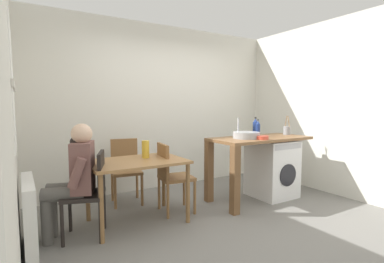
% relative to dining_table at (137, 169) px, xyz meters
% --- Properties ---
extents(ground_plane, '(5.46, 5.46, 0.00)m').
position_rel_dining_table_xyz_m(ground_plane, '(0.90, -0.49, -0.64)').
color(ground_plane, slate).
extents(wall_back, '(4.60, 0.10, 2.70)m').
position_rel_dining_table_xyz_m(wall_back, '(0.90, 1.26, 0.71)').
color(wall_back, silver).
rests_on(wall_back, ground_plane).
extents(wall_window_side, '(0.12, 3.80, 2.70)m').
position_rel_dining_table_xyz_m(wall_window_side, '(-1.25, -0.49, 0.71)').
color(wall_window_side, silver).
rests_on(wall_window_side, ground_plane).
extents(wall_counter_side, '(0.10, 3.80, 2.70)m').
position_rel_dining_table_xyz_m(wall_counter_side, '(3.05, -0.49, 0.71)').
color(wall_counter_side, silver).
rests_on(wall_counter_side, ground_plane).
extents(radiator, '(0.10, 0.80, 0.70)m').
position_rel_dining_table_xyz_m(radiator, '(-1.12, -0.19, -0.29)').
color(radiator, white).
rests_on(radiator, ground_plane).
extents(dining_table, '(1.10, 0.76, 0.74)m').
position_rel_dining_table_xyz_m(dining_table, '(0.00, 0.00, 0.00)').
color(dining_table, '#9E7042').
rests_on(dining_table, ground_plane).
extents(chair_person_seat, '(0.51, 0.51, 0.90)m').
position_rel_dining_table_xyz_m(chair_person_seat, '(-0.55, -0.12, -0.14)').
color(chair_person_seat, black).
rests_on(chair_person_seat, ground_plane).
extents(chair_opposite, '(0.45, 0.45, 0.90)m').
position_rel_dining_table_xyz_m(chair_opposite, '(0.48, 0.06, -0.14)').
color(chair_opposite, olive).
rests_on(chair_opposite, ground_plane).
extents(chair_spare_by_wall, '(0.46, 0.46, 0.90)m').
position_rel_dining_table_xyz_m(chair_spare_by_wall, '(0.11, 0.77, -0.14)').
color(chair_spare_by_wall, olive).
rests_on(chair_spare_by_wall, ground_plane).
extents(seated_person, '(0.57, 0.54, 1.20)m').
position_rel_dining_table_xyz_m(seated_person, '(-0.70, -0.07, 0.03)').
color(seated_person, '#595651').
rests_on(seated_person, ground_plane).
extents(kitchen_counter, '(1.50, 0.68, 0.92)m').
position_rel_dining_table_xyz_m(kitchen_counter, '(1.63, -0.13, 0.12)').
color(kitchen_counter, brown).
rests_on(kitchen_counter, ground_plane).
extents(washing_machine, '(0.60, 0.61, 0.86)m').
position_rel_dining_table_xyz_m(washing_machine, '(2.10, -0.13, -0.21)').
color(washing_machine, white).
rests_on(washing_machine, ground_plane).
extents(sink_basin, '(0.38, 0.38, 0.09)m').
position_rel_dining_table_xyz_m(sink_basin, '(1.58, -0.13, 0.32)').
color(sink_basin, '#9EA0A5').
rests_on(sink_basin, kitchen_counter).
extents(tap, '(0.02, 0.02, 0.28)m').
position_rel_dining_table_xyz_m(tap, '(1.58, 0.05, 0.42)').
color(tap, '#B2B2B7').
rests_on(tap, kitchen_counter).
extents(bottle_tall_green, '(0.07, 0.07, 0.26)m').
position_rel_dining_table_xyz_m(bottle_tall_green, '(1.88, -0.04, 0.39)').
color(bottle_tall_green, navy).
rests_on(bottle_tall_green, kitchen_counter).
extents(bottle_squat_brown, '(0.08, 0.08, 0.28)m').
position_rel_dining_table_xyz_m(bottle_squat_brown, '(1.98, 0.12, 0.40)').
color(bottle_squat_brown, navy).
rests_on(bottle_squat_brown, kitchen_counter).
extents(mixing_bowl, '(0.18, 0.18, 0.05)m').
position_rel_dining_table_xyz_m(mixing_bowl, '(1.68, -0.33, 0.30)').
color(mixing_bowl, '#D84C38').
rests_on(mixing_bowl, kitchen_counter).
extents(utensil_crock, '(0.11, 0.11, 0.30)m').
position_rel_dining_table_xyz_m(utensil_crock, '(2.47, -0.08, 0.35)').
color(utensil_crock, gray).
rests_on(utensil_crock, kitchen_counter).
extents(vase, '(0.09, 0.09, 0.22)m').
position_rel_dining_table_xyz_m(vase, '(0.15, 0.10, 0.20)').
color(vase, gold).
rests_on(vase, dining_table).
extents(scissors, '(0.15, 0.06, 0.01)m').
position_rel_dining_table_xyz_m(scissors, '(1.79, -0.23, 0.28)').
color(scissors, '#B2B2B7').
rests_on(scissors, kitchen_counter).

